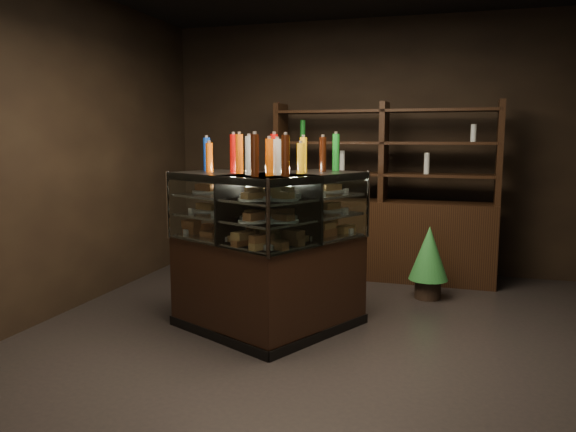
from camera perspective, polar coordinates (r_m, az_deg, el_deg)
The scene contains 7 objects.
ground at distance 4.70m, azimuth 4.19°, elevation -12.11°, with size 5.00×5.00×0.00m, color black.
room_shell at distance 4.42m, azimuth 4.46°, elevation 12.23°, with size 5.02×5.02×3.01m.
display_case at distance 4.65m, azimuth -1.96°, elevation -6.47°, with size 1.64×1.37×1.34m.
food_display at distance 4.54m, azimuth -1.99°, elevation 0.47°, with size 1.30×1.09×0.42m.
bottles_top at distance 4.51m, azimuth -2.02°, elevation 6.14°, with size 1.14×0.95×0.30m.
potted_conifer at distance 5.79m, azimuth 14.14°, elevation -3.55°, with size 0.39×0.39×0.84m.
back_shelving at distance 6.49m, azimuth 9.52°, elevation -1.05°, with size 2.51×0.50×2.00m.
Camera 1 is at (0.90, -4.32, 1.62)m, focal length 35.00 mm.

